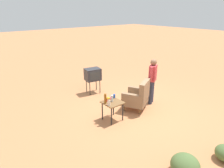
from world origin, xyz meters
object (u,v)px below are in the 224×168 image
object	(u,v)px
side_table	(113,105)
bottle_tall_amber	(105,99)
person_standing	(152,79)
flower_vase	(109,101)
soda_can_blue	(114,96)
tv_on_stand	(93,75)
armchair	(138,96)
bottle_short_clear	(112,98)
soda_can_red	(106,100)

from	to	relation	value
side_table	bottle_tall_amber	xyz separation A→B (m)	(0.22, -0.07, 0.24)
person_standing	flower_vase	world-z (taller)	person_standing
bottle_tall_amber	flower_vase	size ratio (longest dim) A/B	1.13
bottle_tall_amber	soda_can_blue	bearing A→B (deg)	-164.29
soda_can_blue	bottle_tall_amber	distance (m)	0.48
person_standing	bottle_tall_amber	size ratio (longest dim) A/B	5.47
tv_on_stand	soda_can_blue	size ratio (longest dim) A/B	8.44
armchair	flower_vase	size ratio (longest dim) A/B	4.00
side_table	bottle_tall_amber	world-z (taller)	bottle_tall_amber
side_table	bottle_short_clear	distance (m)	0.19
tv_on_stand	bottle_tall_amber	world-z (taller)	tv_on_stand
side_table	soda_can_blue	xyz separation A→B (m)	(-0.23, -0.20, 0.15)
bottle_short_clear	bottle_tall_amber	xyz separation A→B (m)	(0.24, -0.03, 0.05)
tv_on_stand	soda_can_blue	distance (m)	2.04
armchair	bottle_tall_amber	size ratio (longest dim) A/B	3.53
armchair	person_standing	xyz separation A→B (m)	(-0.78, -0.06, 0.44)
armchair	flower_vase	distance (m)	1.34
tv_on_stand	soda_can_red	xyz separation A→B (m)	(0.88, 2.03, -0.11)
person_standing	flower_vase	size ratio (longest dim) A/B	6.19
soda_can_red	bottle_tall_amber	world-z (taller)	bottle_tall_amber
tv_on_stand	soda_can_blue	bearing A→B (deg)	75.10
soda_can_red	soda_can_blue	world-z (taller)	same
soda_can_red	bottle_tall_amber	distance (m)	0.14
bottle_short_clear	flower_vase	distance (m)	0.28
soda_can_blue	bottle_short_clear	distance (m)	0.27
armchair	soda_can_blue	size ratio (longest dim) A/B	8.69
soda_can_red	flower_vase	size ratio (longest dim) A/B	0.46
person_standing	bottle_tall_amber	world-z (taller)	person_standing
soda_can_blue	side_table	bearing A→B (deg)	40.10
soda_can_red	soda_can_blue	distance (m)	0.37
person_standing	bottle_tall_amber	bearing A→B (deg)	-0.65
tv_on_stand	side_table	bearing A→B (deg)	70.71
flower_vase	person_standing	bearing A→B (deg)	-175.94
bottle_tall_amber	flower_vase	xyz separation A→B (m)	(0.00, 0.17, -0.00)
soda_can_red	side_table	bearing A→B (deg)	132.97
person_standing	flower_vase	bearing A→B (deg)	4.06
armchair	bottle_short_clear	xyz separation A→B (m)	(1.07, -0.06, 0.21)
person_standing	soda_can_blue	size ratio (longest dim) A/B	13.44
bottle_tall_amber	side_table	bearing A→B (deg)	162.45
soda_can_blue	bottle_tall_amber	world-z (taller)	bottle_tall_amber
side_table	soda_can_red	distance (m)	0.24
flower_vase	side_table	bearing A→B (deg)	-155.23
tv_on_stand	person_standing	size ratio (longest dim) A/B	0.63
armchair	side_table	size ratio (longest dim) A/B	1.73
armchair	tv_on_stand	xyz separation A→B (m)	(0.33, -2.18, 0.28)
tv_on_stand	person_standing	world-z (taller)	person_standing
side_table	bottle_tall_amber	bearing A→B (deg)	-17.55
side_table	person_standing	distance (m)	1.91
tv_on_stand	soda_can_red	world-z (taller)	tv_on_stand
person_standing	side_table	bearing A→B (deg)	1.41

